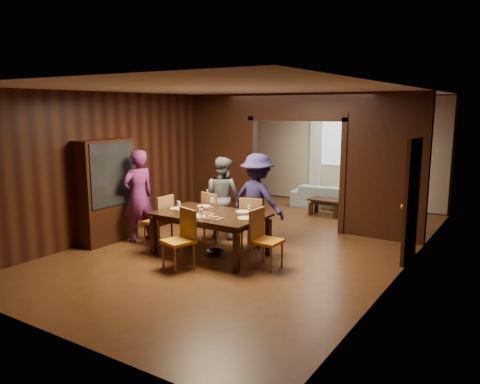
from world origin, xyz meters
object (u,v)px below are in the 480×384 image
Objects in this scene: chair_far_r at (254,222)px; chair_far_l at (217,216)px; hutch at (106,191)px; chair_near at (178,239)px; person_navy at (258,200)px; chair_left at (158,220)px; person_purple at (138,196)px; coffee_table at (326,207)px; chair_right at (267,239)px; person_grey at (222,197)px; sofa at (331,196)px; dining_table at (211,234)px.

chair_far_l is at bearing -15.00° from chair_far_r.
hutch is (-2.59, -1.22, 0.52)m from chair_far_r.
hutch reaches higher than chair_near.
hutch is (-2.55, -1.42, 0.13)m from person_navy.
chair_left is 1.16m from hutch.
person_purple reaches higher than chair_far_l.
coffee_table is 0.82× the size of chair_far_l.
chair_right is (0.67, -4.13, 0.28)m from coffee_table.
chair_far_r is 1.73m from chair_near.
person_navy is at bearing 174.70° from person_grey.
hutch is (-2.71, -4.46, 0.80)m from coffee_table.
sofa is at bearing -102.29° from person_grey.
person_grey is 1.68× the size of chair_left.
chair_right is (2.40, -0.04, 0.00)m from chair_left.
chair_far_l is 0.48× the size of hutch.
person_navy reaches higher than dining_table.
dining_table is at bearing 50.56° from chair_far_r.
person_navy is 2.92m from hutch.
hutch is at bearing -169.57° from dining_table.
person_navy is at bearing 83.74° from sofa.
chair_near is at bearing -96.33° from coffee_table.
person_grey is 2.03m from chair_near.
person_purple is 2.25× the size of coffee_table.
chair_right is 0.48× the size of hutch.
dining_table is at bearing 105.17° from person_purple.
person_purple is at bearing 9.42° from chair_far_r.
hutch reaches higher than chair_far_r.
person_navy is 0.93m from chair_far_l.
sofa is 5.10m from chair_right.
hutch is at bearing -174.91° from chair_near.
person_grey is at bearing -67.60° from chair_far_l.
sofa is 5.82m from chair_near.
hutch is at bearing 40.93° from person_grey.
chair_left is 1.00× the size of chair_far_l.
person_grey is at bearing 56.91° from chair_right.
chair_far_l is at bearing 121.45° from chair_near.
coffee_table is at bearing -109.60° from person_grey.
hutch is at bearing -121.26° from coffee_table.
chair_far_r is (-0.78, 0.89, 0.00)m from chair_right.
coffee_table is 3.25m from chair_far_r.
dining_table is 0.92m from chair_far_r.
coffee_table is (0.15, 3.04, -0.67)m from person_navy.
chair_far_l is (-0.47, 0.85, 0.10)m from dining_table.
person_navy is at bearing 95.21° from chair_near.
person_purple is 2.31m from chair_far_r.
person_purple is 0.93× the size of dining_table.
coffee_table is 4.19m from chair_right.
chair_right is 3.43m from hutch.
chair_near is 2.27m from hutch.
person_grey is at bearing 71.01° from sofa.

